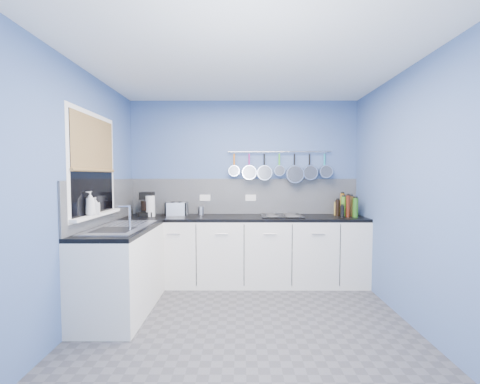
{
  "coord_description": "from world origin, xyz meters",
  "views": [
    {
      "loc": [
        -0.04,
        -2.92,
        1.44
      ],
      "look_at": [
        -0.05,
        0.75,
        1.25
      ],
      "focal_mm": 23.21,
      "sensor_mm": 36.0,
      "label": 1
    }
  ],
  "objects_px": {
    "coffee_maker": "(147,204)",
    "hob": "(281,216)",
    "paper_towel": "(150,206)",
    "canister": "(201,211)",
    "soap_bottle_a": "(90,203)",
    "toaster": "(177,209)",
    "soap_bottle_b": "(95,206)"
  },
  "relations": [
    {
      "from": "soap_bottle_a",
      "to": "soap_bottle_b",
      "type": "bearing_deg",
      "value": 90.0
    },
    {
      "from": "paper_towel",
      "to": "coffee_maker",
      "type": "distance_m",
      "value": 0.08
    },
    {
      "from": "soap_bottle_b",
      "to": "paper_towel",
      "type": "bearing_deg",
      "value": 73.75
    },
    {
      "from": "paper_towel",
      "to": "hob",
      "type": "xyz_separation_m",
      "value": [
        1.76,
        0.04,
        -0.13
      ]
    },
    {
      "from": "coffee_maker",
      "to": "toaster",
      "type": "relative_size",
      "value": 1.17
    },
    {
      "from": "soap_bottle_a",
      "to": "coffee_maker",
      "type": "bearing_deg",
      "value": 78.75
    },
    {
      "from": "soap_bottle_a",
      "to": "hob",
      "type": "relative_size",
      "value": 0.43
    },
    {
      "from": "hob",
      "to": "coffee_maker",
      "type": "bearing_deg",
      "value": -179.85
    },
    {
      "from": "coffee_maker",
      "to": "hob",
      "type": "bearing_deg",
      "value": -2.91
    },
    {
      "from": "paper_towel",
      "to": "canister",
      "type": "relative_size",
      "value": 2.34
    },
    {
      "from": "hob",
      "to": "paper_towel",
      "type": "bearing_deg",
      "value": -178.57
    },
    {
      "from": "hob",
      "to": "canister",
      "type": "bearing_deg",
      "value": 174.86
    },
    {
      "from": "coffee_maker",
      "to": "hob",
      "type": "height_order",
      "value": "coffee_maker"
    },
    {
      "from": "soap_bottle_a",
      "to": "toaster",
      "type": "xyz_separation_m",
      "value": [
        0.61,
        1.19,
        -0.18
      ]
    },
    {
      "from": "toaster",
      "to": "soap_bottle_b",
      "type": "bearing_deg",
      "value": -131.98
    },
    {
      "from": "soap_bottle_a",
      "to": "hob",
      "type": "distance_m",
      "value": 2.34
    },
    {
      "from": "soap_bottle_a",
      "to": "coffee_maker",
      "type": "xyz_separation_m",
      "value": [
        0.22,
        1.11,
        -0.11
      ]
    },
    {
      "from": "soap_bottle_a",
      "to": "canister",
      "type": "height_order",
      "value": "soap_bottle_a"
    },
    {
      "from": "coffee_maker",
      "to": "canister",
      "type": "bearing_deg",
      "value": 5.12
    },
    {
      "from": "toaster",
      "to": "hob",
      "type": "distance_m",
      "value": 1.44
    },
    {
      "from": "soap_bottle_b",
      "to": "paper_towel",
      "type": "distance_m",
      "value": 1.01
    },
    {
      "from": "coffee_maker",
      "to": "toaster",
      "type": "xyz_separation_m",
      "value": [
        0.39,
        0.08,
        -0.07
      ]
    },
    {
      "from": "toaster",
      "to": "canister",
      "type": "height_order",
      "value": "toaster"
    },
    {
      "from": "coffee_maker",
      "to": "canister",
      "type": "relative_size",
      "value": 2.74
    },
    {
      "from": "hob",
      "to": "toaster",
      "type": "bearing_deg",
      "value": 176.89
    },
    {
      "from": "canister",
      "to": "coffee_maker",
      "type": "bearing_deg",
      "value": -171.81
    },
    {
      "from": "soap_bottle_b",
      "to": "hob",
      "type": "height_order",
      "value": "soap_bottle_b"
    },
    {
      "from": "soap_bottle_b",
      "to": "canister",
      "type": "distance_m",
      "value": 1.46
    },
    {
      "from": "paper_towel",
      "to": "soap_bottle_a",
      "type": "bearing_deg",
      "value": -104.69
    },
    {
      "from": "soap_bottle_b",
      "to": "toaster",
      "type": "relative_size",
      "value": 0.62
    },
    {
      "from": "toaster",
      "to": "paper_towel",
      "type": "bearing_deg",
      "value": -172.27
    },
    {
      "from": "paper_towel",
      "to": "toaster",
      "type": "bearing_deg",
      "value": 20.49
    }
  ]
}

